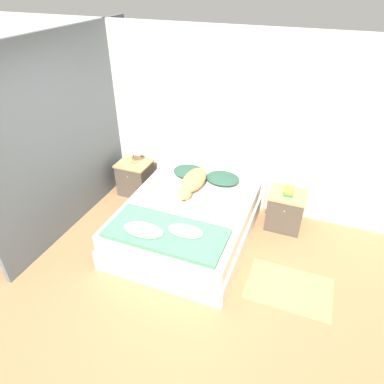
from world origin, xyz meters
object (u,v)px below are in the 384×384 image
at_px(nightstand_left, 135,178).
at_px(dog, 193,181).
at_px(nightstand_right, 285,210).
at_px(book_stack, 289,191).
at_px(pillow_right, 223,178).
at_px(pillow_left, 189,172).
at_px(table_lamp, 133,147).
at_px(bed, 187,222).

height_order(nightstand_left, dog, dog).
xyz_separation_m(nightstand_right, dog, (-1.28, -0.29, 0.35)).
bearing_deg(nightstand_right, book_stack, 100.25).
bearing_deg(pillow_right, pillow_left, 180.00).
xyz_separation_m(nightstand_right, table_lamp, (-2.40, 0.02, 0.53)).
bearing_deg(bed, table_lamp, 147.85).
bearing_deg(table_lamp, pillow_right, -0.28).
bearing_deg(pillow_left, bed, -70.90).
height_order(nightstand_right, dog, dog).
distance_m(pillow_right, dog, 0.46).
relative_size(nightstand_left, pillow_left, 1.11).
xyz_separation_m(nightstand_right, pillow_right, (-0.94, 0.01, 0.30)).
relative_size(pillow_right, table_lamp, 1.44).
bearing_deg(table_lamp, nightstand_right, -0.53).
distance_m(pillow_left, table_lamp, 0.97).
distance_m(bed, nightstand_left, 1.41).
xyz_separation_m(pillow_left, dog, (0.18, -0.30, 0.04)).
bearing_deg(book_stack, dog, -166.18).
distance_m(bed, table_lamp, 1.52).
height_order(pillow_left, table_lamp, table_lamp).
xyz_separation_m(book_stack, table_lamp, (-2.40, -0.01, 0.23)).
height_order(dog, table_lamp, table_lamp).
distance_m(pillow_left, book_stack, 1.46).
xyz_separation_m(pillow_left, book_stack, (1.46, 0.01, 0.00)).
bearing_deg(dog, nightstand_right, 12.57).
distance_m(nightstand_left, pillow_left, 0.99).
xyz_separation_m(nightstand_left, pillow_left, (0.94, 0.01, 0.30)).
bearing_deg(bed, nightstand_left, 148.61).
bearing_deg(nightstand_right, pillow_left, 179.42).
bearing_deg(nightstand_right, table_lamp, 179.47).
relative_size(nightstand_left, dog, 0.65).
height_order(bed, dog, dog).
distance_m(nightstand_right, pillow_left, 1.49).
height_order(nightstand_right, pillow_left, pillow_left).
relative_size(nightstand_right, dog, 0.65).
relative_size(bed, nightstand_right, 3.60).
bearing_deg(bed, pillow_right, 70.90).
distance_m(pillow_left, dog, 0.35).
relative_size(nightstand_left, nightstand_right, 1.00).
bearing_deg(dog, pillow_left, 120.63).
height_order(pillow_right, table_lamp, table_lamp).
relative_size(pillow_left, table_lamp, 1.44).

